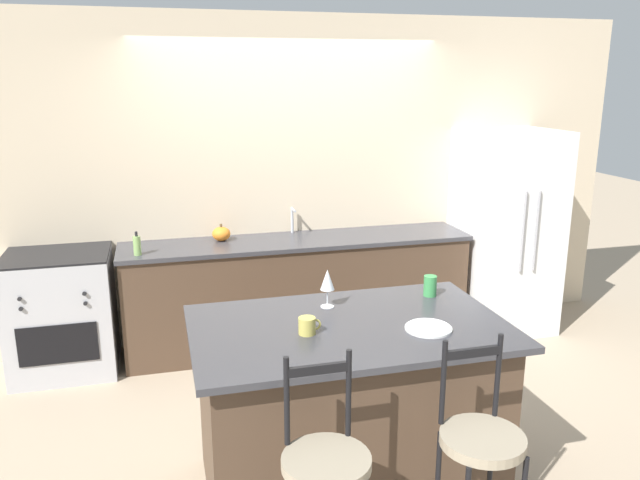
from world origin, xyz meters
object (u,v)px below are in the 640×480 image
Objects in this scene: oven_range at (62,313)px; wine_glass at (327,280)px; soap_bottle at (137,245)px; coffee_mug at (307,326)px; tumbler_cup at (430,286)px; pumpkin_decoration at (221,234)px; dinner_plate at (428,328)px; bar_stool_far at (480,463)px; refrigerator at (505,231)px.

oven_range is 4.27× the size of wine_glass.
soap_bottle is at bearing -12.49° from oven_range.
soap_bottle reaches higher than coffee_mug.
wine_glass is (1.64, -1.62, 0.65)m from oven_range.
oven_range is at bearing 167.51° from soap_bottle.
pumpkin_decoration is at bearing 120.83° from tumbler_cup.
soap_bottle is (-1.46, 1.93, 0.03)m from dinner_plate.
refrigerator is at bearing 57.63° from bar_stool_far.
soap_bottle is (-1.05, 1.49, -0.12)m from wine_glass.
wine_glass is (-0.41, 0.44, 0.15)m from dinner_plate.
dinner_plate is 0.62m from wine_glass.
bar_stool_far reaches higher than tumbler_cup.
oven_range is 1.34m from pumpkin_decoration.
tumbler_cup is at bearing 64.81° from dinner_plate.
bar_stool_far is 1.02m from coffee_mug.
pumpkin_decoration is at bearing 175.83° from refrigerator.
oven_range is 7.73× the size of tumbler_cup.
pumpkin_decoration is (-0.81, 2.19, 0.01)m from dinner_plate.
bar_stool_far is 6.33× the size of soap_bottle.
oven_range is 2.83m from tumbler_cup.
dinner_plate is at bearing -46.94° from wine_glass.
refrigerator is at bearing 1.49° from soap_bottle.
refrigerator is 1.89× the size of oven_range.
pumpkin_decoration is (-0.21, 2.09, -0.02)m from coffee_mug.
wine_glass is at bearing 133.06° from dinner_plate.
wine_glass is at bearing -77.09° from pumpkin_decoration.
wine_glass is (-0.38, 1.07, 0.51)m from bar_stool_far.
pumpkin_decoration is 0.70m from soap_bottle.
refrigerator reaches higher than oven_range.
refrigerator is at bearing 40.26° from coffee_mug.
dinner_plate is 2.42m from soap_bottle.
coffee_mug is at bearing -84.39° from pumpkin_decoration.
oven_range is 5.22× the size of soap_bottle.
bar_stool_far is 2.95m from pumpkin_decoration.
refrigerator is 8.08× the size of wine_glass.
dinner_plate reaches higher than oven_range.
dinner_plate is 1.64× the size of pumpkin_decoration.
wine_glass reaches higher than pumpkin_decoration.
refrigerator is 3.11m from soap_bottle.
dinner_plate is 1.10× the size of wine_glass.
refrigerator reaches higher than dinner_plate.
refrigerator is 1.56× the size of bar_stool_far.
wine_glass is at bearing -177.96° from tumbler_cup.
refrigerator is at bearing 37.39° from wine_glass.
dinner_plate is (2.05, -2.06, 0.50)m from oven_range.
pumpkin_decoration is at bearing 110.36° from dinner_plate.
soap_bottle is at bearing 119.16° from bar_stool_far.
wine_glass is 1.22× the size of soap_bottle.
oven_range is 0.82× the size of bar_stool_far.
tumbler_cup is at bearing -41.18° from soap_bottle.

